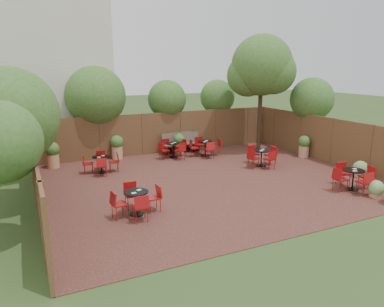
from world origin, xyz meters
name	(u,v)px	position (x,y,z in m)	size (l,w,h in m)	color
ground	(210,181)	(0.00, 0.00, 0.00)	(80.00, 80.00, 0.00)	#354F23
courtyard_paving	(210,180)	(0.00, 0.00, 0.01)	(12.00, 10.00, 0.02)	#3C1C18
fence_back	(163,133)	(0.00, 5.00, 1.00)	(12.00, 0.08, 2.00)	#573320
fence_left	(35,175)	(-6.00, 0.00, 1.00)	(0.08, 10.00, 2.00)	#573320
fence_right	(331,141)	(6.00, 0.00, 1.00)	(0.08, 10.00, 2.00)	#573320
neighbour_building	(54,70)	(-4.50, 8.00, 4.00)	(5.00, 4.00, 8.00)	beige
overhang_foliage	(113,104)	(-2.90, 2.81, 2.73)	(15.53, 10.52, 2.78)	#345E1E
courtyard_tree	(262,69)	(4.38, 3.12, 4.06)	(2.97, 2.90, 5.66)	black
park_bench_left	(184,142)	(1.01, 4.63, 0.52)	(1.61, 0.67, 0.97)	brown
park_bench_right	(177,142)	(0.63, 4.63, 0.53)	(1.64, 0.68, 0.99)	brown
bistro_tables	(208,163)	(0.37, 0.90, 0.43)	(8.89, 8.32, 0.82)	black
planters	(157,147)	(-0.74, 3.77, 0.59)	(11.40, 4.01, 1.10)	tan
low_shrubs	(380,184)	(4.48, -3.69, 0.33)	(2.03, 3.18, 0.72)	tan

